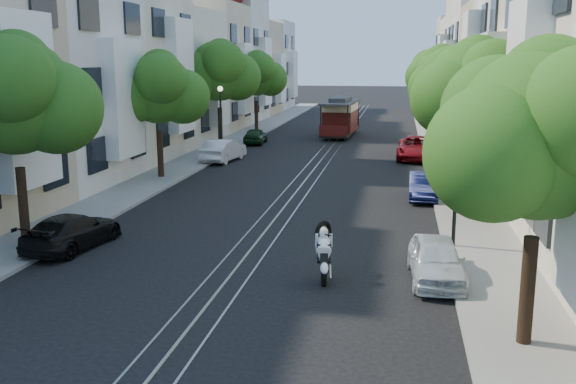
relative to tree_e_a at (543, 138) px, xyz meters
The scene contains 27 objects.
ground 32.17m from the tree_e_a, 103.17° to the left, with size 200.00×200.00×0.00m, color black.
sidewalk_east 31.33m from the tree_e_a, 90.02° to the left, with size 2.50×80.00×0.12m, color gray.
sidewalk_west 34.52m from the tree_e_a, 115.07° to the left, with size 2.50×80.00×0.12m, color gray.
rail_left 32.29m from the tree_e_a, 104.13° to the left, with size 0.06×80.00×0.02m, color gray.
rail_slot 32.16m from the tree_e_a, 103.17° to the left, with size 0.06×80.00×0.02m, color gray.
rail_right 32.04m from the tree_e_a, 102.21° to the left, with size 0.06×80.00×0.02m, color gray.
lane_line 32.16m from the tree_e_a, 103.17° to the left, with size 0.08×80.00×0.01m, color tan.
townhouses_east 31.29m from the tree_e_a, 81.53° to the left, with size 7.75×72.00×12.00m.
townhouses_west 36.38m from the tree_e_a, 121.73° to the left, with size 7.75×72.00×11.76m.
tree_e_a is the anchor object (origin of this frame).
tree_e_b 12.00m from the tree_e_a, 90.00° to the left, with size 4.93×4.08×6.68m.
tree_e_c 23.00m from the tree_e_a, 90.00° to the left, with size 4.84×3.99×6.52m.
tree_e_d 34.00m from the tree_e_a, 90.00° to the left, with size 5.01×4.16×6.85m.
tree_w_a 15.25m from the tree_e_a, 160.85° to the left, with size 4.93×4.08×6.68m.
tree_w_b 22.28m from the tree_e_a, 130.27° to the left, with size 4.72×3.87×6.27m.
tree_w_c 31.49m from the tree_e_a, 117.22° to the left, with size 5.13×4.28×7.09m.
tree_w_d 41.57m from the tree_e_a, 110.27° to the left, with size 4.84×3.99×6.52m.
lamp_east 7.26m from the tree_e_a, 97.79° to the left, with size 0.32×0.32×4.16m.
lamp_west 28.51m from the tree_e_a, 118.45° to the left, with size 0.32×0.32×4.16m.
sportbike_rider 6.83m from the tree_e_a, 143.25° to the left, with size 0.60×1.84×1.56m.
cable_car 37.34m from the tree_e_a, 101.21° to the left, with size 2.63×7.27×2.75m.
parked_car_e_near 5.71m from the tree_e_a, 112.93° to the left, with size 1.40×3.48×1.19m, color silver.
parked_car_e_mid 15.08m from the tree_e_a, 96.54° to the left, with size 1.17×3.35×1.10m, color #0C123C.
parked_car_e_far 26.01m from the tree_e_a, 93.70° to the left, with size 2.26×4.91×1.36m, color maroon.
parked_car_w_near 14.34m from the tree_e_a, 158.53° to the left, with size 1.58×3.88×1.13m, color black.
parked_car_w_mid 26.58m from the tree_e_a, 119.25° to the left, with size 1.39×3.99×1.31m, color silver.
parked_car_w_far 33.71m from the tree_e_a, 112.36° to the left, with size 1.33×3.30×1.13m, color black.
Camera 1 is at (4.48, -16.12, 5.92)m, focal length 40.00 mm.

